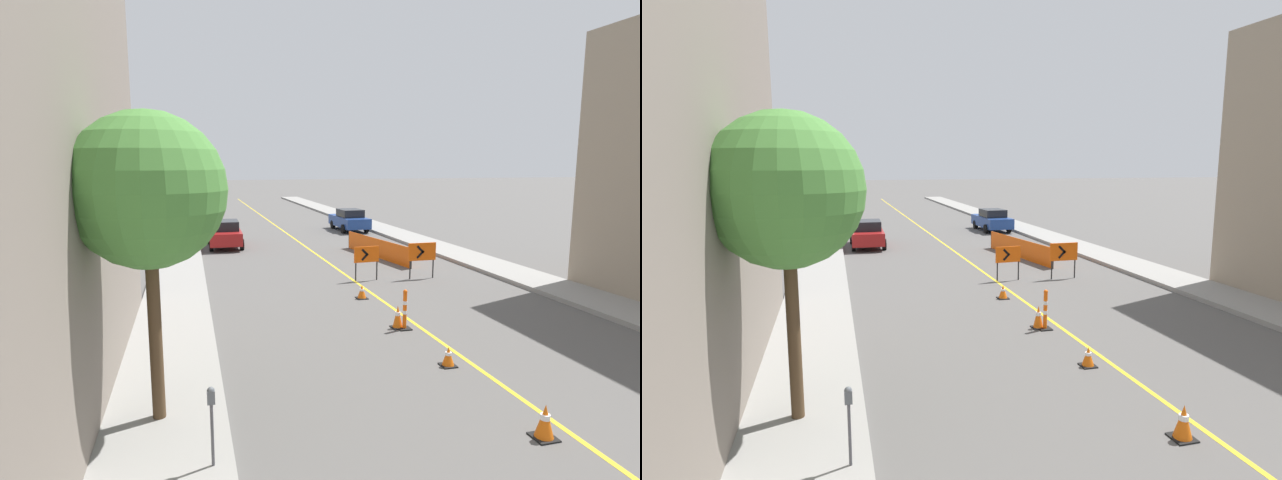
{
  "view_description": "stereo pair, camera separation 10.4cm",
  "coord_description": "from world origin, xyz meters",
  "views": [
    {
      "loc": [
        -6.64,
        3.47,
        4.93
      ],
      "look_at": [
        -0.16,
        27.94,
        1.0
      ],
      "focal_mm": 28.0,
      "sensor_mm": 36.0,
      "label": 1
    },
    {
      "loc": [
        -6.54,
        3.44,
        4.93
      ],
      "look_at": [
        -0.16,
        27.94,
        1.0
      ],
      "focal_mm": 28.0,
      "sensor_mm": 36.0,
      "label": 2
    }
  ],
  "objects": [
    {
      "name": "safety_mesh_fence",
      "position": [
        2.86,
        27.66,
        0.5
      ],
      "size": [
        1.04,
        6.38,
        0.99
      ],
      "rotation": [
        0.0,
        0.0,
        1.73
      ],
      "color": "#EF560C",
      "rests_on": "ground_plane"
    },
    {
      "name": "parked_car_curb_near",
      "position": [
        -4.62,
        33.01,
        0.8
      ],
      "size": [
        1.95,
        4.35,
        1.59
      ],
      "rotation": [
        0.0,
        0.0,
        -0.03
      ],
      "color": "maroon",
      "rests_on": "ground_plane"
    },
    {
      "name": "arrow_barricade_secondary",
      "position": [
        2.95,
        22.61,
        1.11
      ],
      "size": [
        1.27,
        0.08,
        1.55
      ],
      "rotation": [
        0.0,
        0.0,
        -0.0
      ],
      "color": "#EF560C",
      "rests_on": "ground_plane"
    },
    {
      "name": "street_tree_left_near",
      "position": [
        -7.32,
        12.76,
        4.43
      ],
      "size": [
        2.81,
        2.81,
        5.68
      ],
      "color": "#4C3823",
      "rests_on": "sidewalk_left"
    },
    {
      "name": "parked_car_curb_mid",
      "position": [
        4.73,
        38.0,
        0.8
      ],
      "size": [
        1.96,
        4.36,
        1.59
      ],
      "rotation": [
        0.0,
        0.0,
        0.04
      ],
      "color": "navy",
      "rests_on": "ground_plane"
    },
    {
      "name": "delineator_post_rear",
      "position": [
        -0.52,
        16.69,
        0.53
      ],
      "size": [
        0.37,
        0.37,
        1.22
      ],
      "color": "black",
      "rests_on": "ground_plane"
    },
    {
      "name": "traffic_cone_fourth",
      "position": [
        -0.63,
        13.88,
        0.24
      ],
      "size": [
        0.37,
        0.37,
        0.49
      ],
      "color": "black",
      "rests_on": "ground_plane"
    },
    {
      "name": "sidewalk_left",
      "position": [
        -7.21,
        36.42,
        0.09
      ],
      "size": [
        2.28,
        72.84,
        0.17
      ],
      "color": "gray",
      "rests_on": "ground_plane"
    },
    {
      "name": "traffic_cone_fifth",
      "position": [
        -0.67,
        16.85,
        0.34
      ],
      "size": [
        0.38,
        0.38,
        0.69
      ],
      "color": "black",
      "rests_on": "ground_plane"
    },
    {
      "name": "sidewalk_right",
      "position": [
        7.21,
        36.42,
        0.09
      ],
      "size": [
        2.28,
        72.84,
        0.17
      ],
      "color": "gray",
      "rests_on": "ground_plane"
    },
    {
      "name": "lane_stripe",
      "position": [
        0.0,
        36.42,
        0.0
      ],
      "size": [
        0.12,
        72.84,
        0.01
      ],
      "color": "gold",
      "rests_on": "ground_plane"
    },
    {
      "name": "arrow_barricade_primary",
      "position": [
        0.52,
        22.88,
        1.05
      ],
      "size": [
        1.11,
        0.12,
        1.46
      ],
      "rotation": [
        0.0,
        0.0,
        0.06
      ],
      "color": "#EF560C",
      "rests_on": "ground_plane"
    },
    {
      "name": "traffic_cone_third",
      "position": [
        -0.58,
        10.51,
        0.32
      ],
      "size": [
        0.42,
        0.42,
        0.64
      ],
      "color": "black",
      "rests_on": "ground_plane"
    },
    {
      "name": "parking_meter_near_curb",
      "position": [
        -6.42,
        10.94,
        1.1
      ],
      "size": [
        0.12,
        0.11,
        1.32
      ],
      "color": "#4C4C51",
      "rests_on": "sidewalk_left"
    },
    {
      "name": "traffic_cone_farthest",
      "position": [
        -0.61,
        20.24,
        0.25
      ],
      "size": [
        0.4,
        0.4,
        0.51
      ],
      "color": "black",
      "rests_on": "ground_plane"
    }
  ]
}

